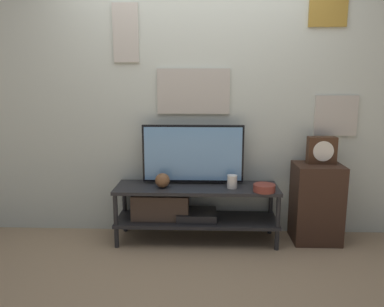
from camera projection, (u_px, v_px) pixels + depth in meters
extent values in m
plane|color=#997F60|center=(196.00, 252.00, 3.25)|extent=(12.00, 12.00, 0.00)
cube|color=beige|center=(198.00, 93.00, 3.49)|extent=(6.40, 0.06, 2.70)
cube|color=#B2ADA3|center=(193.00, 91.00, 3.45)|extent=(0.67, 0.02, 0.41)
cube|color=#B2BCC6|center=(193.00, 91.00, 3.44)|extent=(0.63, 0.01, 0.38)
cube|color=#B7B2A8|center=(126.00, 33.00, 3.37)|extent=(0.23, 0.02, 0.52)
cube|color=#2D2D33|center=(126.00, 33.00, 3.36)|extent=(0.20, 0.01, 0.48)
cube|color=#B7B2A8|center=(336.00, 116.00, 3.45)|extent=(0.39, 0.02, 0.37)
cube|color=#2D2D33|center=(336.00, 116.00, 3.44)|extent=(0.36, 0.01, 0.33)
cube|color=#232326|center=(197.00, 188.00, 3.40)|extent=(1.48, 0.43, 0.03)
cube|color=#232326|center=(197.00, 220.00, 3.46)|extent=(1.48, 0.43, 0.03)
cylinder|color=#232326|center=(116.00, 220.00, 3.29)|extent=(0.04, 0.04, 0.52)
cylinder|color=#232326|center=(278.00, 222.00, 3.24)|extent=(0.04, 0.04, 0.52)
cylinder|color=#232326|center=(125.00, 206.00, 3.65)|extent=(0.04, 0.04, 0.52)
cylinder|color=#232326|center=(270.00, 208.00, 3.60)|extent=(0.04, 0.04, 0.52)
cube|color=black|center=(197.00, 215.00, 3.45)|extent=(0.36, 0.30, 0.07)
cube|color=#47382D|center=(161.00, 206.00, 3.44)|extent=(0.52, 0.23, 0.23)
cylinder|color=black|center=(166.00, 182.00, 3.50)|extent=(0.05, 0.05, 0.02)
cylinder|color=black|center=(220.00, 183.00, 3.48)|extent=(0.05, 0.05, 0.02)
cube|color=black|center=(193.00, 154.00, 3.44)|extent=(0.93, 0.04, 0.53)
cube|color=#6B9ED1|center=(193.00, 154.00, 3.42)|extent=(0.89, 0.01, 0.49)
sphere|color=brown|center=(162.00, 180.00, 3.35)|extent=(0.13, 0.13, 0.13)
cylinder|color=brown|center=(264.00, 188.00, 3.24)|extent=(0.19, 0.19, 0.06)
cylinder|color=silver|center=(232.00, 182.00, 3.34)|extent=(0.09, 0.09, 0.12)
cube|color=#382319|center=(316.00, 203.00, 3.42)|extent=(0.42, 0.35, 0.72)
cube|color=#422819|center=(322.00, 150.00, 3.38)|extent=(0.25, 0.10, 0.24)
cylinder|color=white|center=(323.00, 151.00, 3.32)|extent=(0.18, 0.01, 0.18)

